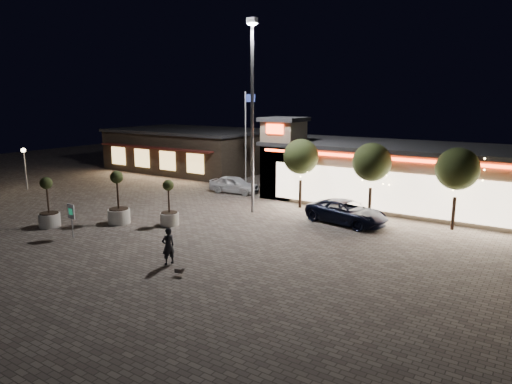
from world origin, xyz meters
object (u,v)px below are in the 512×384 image
Objects in this scene: white_sedan at (234,184)px; planter_left at (119,207)px; valet_sign at (71,214)px; planter_mid at (49,212)px; pickup_truck at (347,212)px; pedestrian at (168,246)px.

planter_left reaches higher than white_sedan.
planter_left is 3.40m from valet_sign.
planter_mid is 3.13m from valet_sign.
planter_mid is at bearing -135.27° from planter_left.
valet_sign reaches higher than pickup_truck.
pedestrian is (6.95, -14.64, 0.17)m from white_sedan.
valet_sign reaches higher than white_sedan.
valet_sign is at bearing -86.27° from planter_left.
pedestrian is 0.53× the size of planter_left.
white_sedan is (-11.09, 3.56, -0.01)m from pickup_truck.
planter_left is (-7.45, 3.43, 0.14)m from pedestrian.
pickup_truck is 17.81m from planter_mid.
planter_left is at bearing -95.73° from pedestrian.
white_sedan is 2.37× the size of pedestrian.
pedestrian is 0.91× the size of valet_sign.
pickup_truck is 1.56× the size of planter_left.
white_sedan is 1.26× the size of planter_left.
planter_mid is at bearing -74.53° from pedestrian.
planter_mid reaches higher than valet_sign.
planter_mid reaches higher than pedestrian.
white_sedan is at bearing 83.12° from pickup_truck.
valet_sign is (-7.23, 0.04, 0.46)m from pedestrian.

